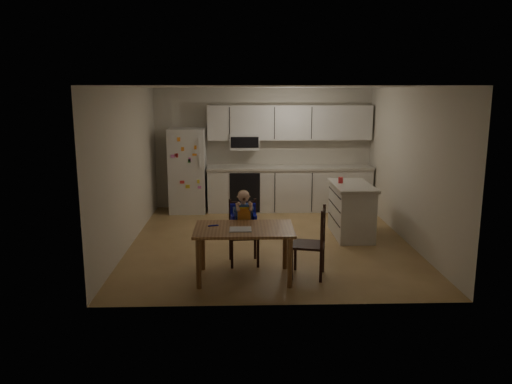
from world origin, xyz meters
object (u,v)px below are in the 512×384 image
Objects in this scene: red_cup at (341,180)px; refrigerator at (188,170)px; chair_booster at (243,219)px; dining_table at (244,235)px; kitchen_island at (351,210)px; chair_side at (315,238)px.

refrigerator is at bearing 148.11° from red_cup.
refrigerator reaches higher than chair_booster.
red_cup is 2.22m from chair_booster.
red_cup is 0.08× the size of dining_table.
kitchen_island is at bearing -37.29° from red_cup.
refrigerator is at bearing 147.78° from kitchen_island.
kitchen_island is 12.08× the size of red_cup.
refrigerator is 1.79× the size of chair_side.
dining_table is at bearing -94.22° from chair_booster.
chair_booster reaches higher than chair_side.
refrigerator is 3.28m from red_cup.
chair_booster is 1.12m from chair_side.
dining_table is at bearing -133.75° from kitchen_island.
red_cup reaches higher than kitchen_island.
kitchen_island is 2.66m from dining_table.
chair_side is (-0.72, -2.03, -0.41)m from red_cup.
red_cup is 2.19m from chair_side.
red_cup is 2.67m from dining_table.
chair_booster is at bearing -70.68° from refrigerator.
refrigerator reaches higher than chair_side.
chair_side is (0.95, -0.59, -0.11)m from chair_booster.
kitchen_island is at bearing -32.22° from refrigerator.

